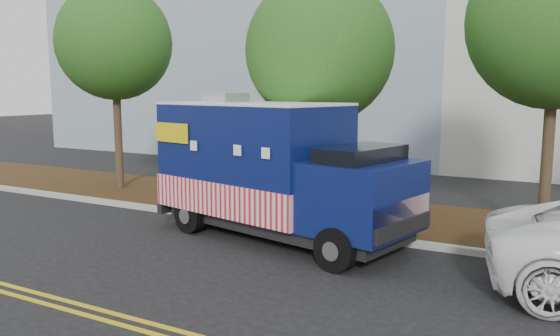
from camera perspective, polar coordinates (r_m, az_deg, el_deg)
The scene contains 10 objects.
ground at distance 12.81m, azimuth -4.81°, elevation -7.45°, with size 120.00×120.00×0.00m, color black.
curb at distance 13.94m, azimuth -1.62°, elevation -5.82°, with size 120.00×0.18×0.15m, color #9E9E99.
mulch_strip at distance 15.74m, azimuth 2.25°, elevation -4.19°, with size 120.00×4.00×0.15m, color black.
centerline_near at distance 9.62m, azimuth -20.03°, elevation -13.29°, with size 120.00×0.10×0.01m, color gold.
centerline_far at distance 9.47m, azimuth -21.20°, elevation -13.69°, with size 120.00×0.10×0.01m, color gold.
tree_a at distance 19.18m, azimuth -16.93°, elevation 12.40°, with size 3.78×3.78×6.88m.
tree_b at distance 14.97m, azimuth 4.15°, elevation 12.13°, with size 3.99×3.99×6.49m.
tree_c at distance 14.12m, azimuth 26.94°, elevation 13.46°, with size 3.97×3.97×6.95m.
sign_post at distance 14.36m, azimuth -4.72°, elevation -0.84°, with size 0.06×0.06×2.40m, color #473828.
food_truck at distance 12.72m, azimuth -0.97°, elevation -0.51°, with size 6.73×3.66×3.36m.
Camera 1 is at (6.84, -10.26, 3.44)m, focal length 35.00 mm.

